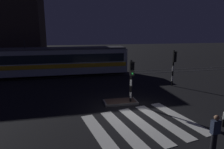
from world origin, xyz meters
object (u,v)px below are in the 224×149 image
(traffic_light_corner_far_right, at_px, (174,63))
(tram, at_px, (51,61))
(pedestrian_waiting_at_kerb, at_px, (215,134))
(traffic_light_median_centre, at_px, (131,76))

(traffic_light_corner_far_right, relative_size, tram, 0.19)
(traffic_light_corner_far_right, distance_m, pedestrian_waiting_at_kerb, 10.53)
(traffic_light_corner_far_right, bearing_deg, pedestrian_waiting_at_kerb, -109.77)
(tram, xyz_separation_m, pedestrian_waiting_at_kerb, (7.91, -16.44, -0.87))
(traffic_light_corner_far_right, distance_m, tram, 13.22)
(traffic_light_corner_far_right, bearing_deg, traffic_light_median_centre, -145.08)
(traffic_light_median_centre, height_order, tram, tram)
(traffic_light_corner_far_right, xyz_separation_m, pedestrian_waiting_at_kerb, (-3.53, -9.82, -1.34))
(tram, bearing_deg, traffic_light_median_centre, -59.05)
(pedestrian_waiting_at_kerb, bearing_deg, traffic_light_median_centre, 105.79)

